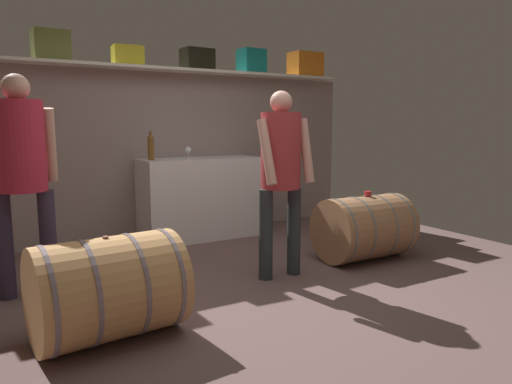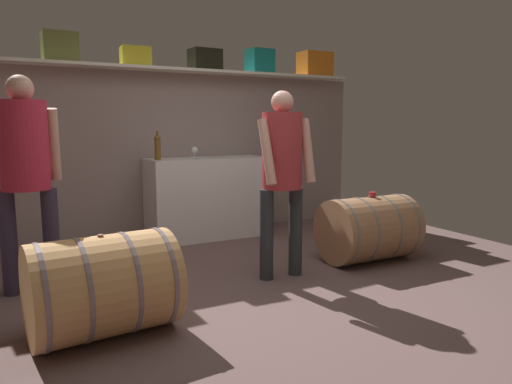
# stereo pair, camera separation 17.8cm
# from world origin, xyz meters

# --- Properties ---
(ground_plane) EXTENTS (6.34, 7.93, 0.02)m
(ground_plane) POSITION_xyz_m (0.00, 0.59, -0.01)
(ground_plane) COLOR brown
(back_wall_panel) EXTENTS (5.14, 0.10, 1.95)m
(back_wall_panel) POSITION_xyz_m (0.00, 2.36, 0.97)
(back_wall_panel) COLOR gray
(back_wall_panel) RESTS_ON ground
(high_shelf_board) EXTENTS (4.73, 0.40, 0.03)m
(high_shelf_board) POSITION_xyz_m (0.00, 2.21, 1.96)
(high_shelf_board) COLOR white
(high_shelf_board) RESTS_ON back_wall_panel
(toolcase_olive) EXTENTS (0.36, 0.31, 0.30)m
(toolcase_olive) POSITION_xyz_m (-1.19, 2.21, 2.13)
(toolcase_olive) COLOR olive
(toolcase_olive) RESTS_ON high_shelf_board
(toolcase_yellow) EXTENTS (0.33, 0.26, 0.21)m
(toolcase_yellow) POSITION_xyz_m (-0.41, 2.21, 2.09)
(toolcase_yellow) COLOR yellow
(toolcase_yellow) RESTS_ON high_shelf_board
(toolcase_black) EXTENTS (0.37, 0.28, 0.25)m
(toolcase_black) POSITION_xyz_m (0.41, 2.21, 2.10)
(toolcase_black) COLOR black
(toolcase_black) RESTS_ON high_shelf_board
(toolcase_teal) EXTENTS (0.32, 0.27, 0.30)m
(toolcase_teal) POSITION_xyz_m (1.16, 2.21, 2.13)
(toolcase_teal) COLOR #15827B
(toolcase_teal) RESTS_ON high_shelf_board
(toolcase_orange) EXTENTS (0.42, 0.29, 0.32)m
(toolcase_orange) POSITION_xyz_m (2.00, 2.21, 2.14)
(toolcase_orange) COLOR orange
(toolcase_orange) RESTS_ON high_shelf_board
(work_cabinet) EXTENTS (1.41, 0.59, 0.95)m
(work_cabinet) POSITION_xyz_m (0.34, 2.01, 0.48)
(work_cabinet) COLOR white
(work_cabinet) RESTS_ON ground
(wine_bottle_amber) EXTENTS (0.07, 0.07, 0.32)m
(wine_bottle_amber) POSITION_xyz_m (-0.27, 1.96, 1.10)
(wine_bottle_amber) COLOR brown
(wine_bottle_amber) RESTS_ON work_cabinet
(wine_glass) EXTENTS (0.07, 0.07, 0.14)m
(wine_glass) POSITION_xyz_m (0.13, 1.86, 1.05)
(wine_glass) COLOR white
(wine_glass) RESTS_ON work_cabinet
(wine_barrel_near) EXTENTS (0.90, 0.65, 0.65)m
(wine_barrel_near) POSITION_xyz_m (1.36, 0.32, 0.32)
(wine_barrel_near) COLOR #9F6F4A
(wine_barrel_near) RESTS_ON ground
(wine_barrel_far) EXTENTS (0.94, 0.72, 0.66)m
(wine_barrel_far) POSITION_xyz_m (-1.26, -0.19, 0.33)
(wine_barrel_far) COLOR tan
(wine_barrel_far) RESTS_ON ground
(tasting_cup) EXTENTS (0.07, 0.07, 0.04)m
(tasting_cup) POSITION_xyz_m (1.40, 0.32, 0.66)
(tasting_cup) COLOR red
(tasting_cup) RESTS_ON wine_barrel_near
(winemaker_pouring) EXTENTS (0.48, 0.39, 1.62)m
(winemaker_pouring) POSITION_xyz_m (0.34, 0.29, 1.00)
(winemaker_pouring) COLOR #2C3236
(winemaker_pouring) RESTS_ON ground
(visitor_tasting) EXTENTS (0.53, 0.42, 1.72)m
(visitor_tasting) POSITION_xyz_m (-1.63, 0.90, 1.05)
(visitor_tasting) COLOR #33293E
(visitor_tasting) RESTS_ON ground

